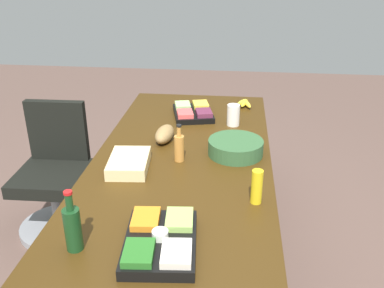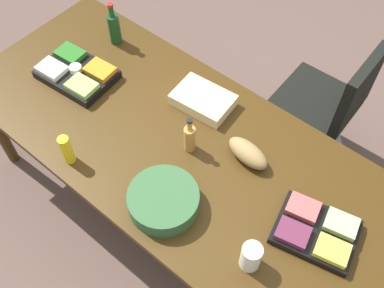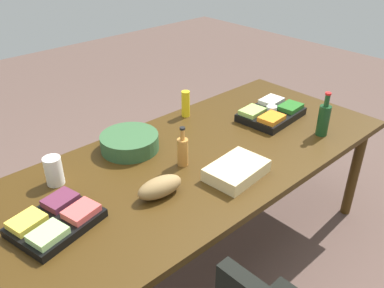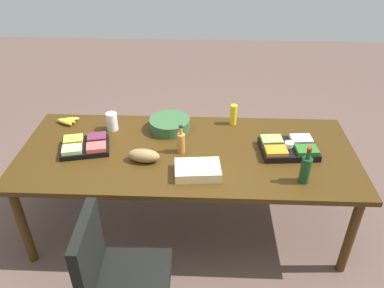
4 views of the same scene
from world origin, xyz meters
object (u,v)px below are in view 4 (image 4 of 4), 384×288
Objects in this scene: conference_table at (187,158)px; bread_loaf at (144,156)px; dressing_bottle at (181,142)px; mustard_bottle at (233,115)px; wine_bottle at (306,169)px; mayo_jar at (112,121)px; sheet_cake at (198,170)px; salad_bowl at (170,124)px; banana_bunch at (67,121)px; veggie_tray at (288,148)px; fruit_platter at (85,146)px.

bread_loaf is (-0.31, -0.15, 0.11)m from conference_table.
bread_loaf is at bearing -153.30° from dressing_bottle.
wine_bottle is (0.45, -0.77, 0.02)m from mustard_bottle.
mustard_bottle reaches higher than mayo_jar.
salad_bowl is at bearing 112.60° from sheet_cake.
bread_loaf reaches higher than banana_bunch.
banana_bunch is (-0.42, 0.08, -0.05)m from mayo_jar.
bread_loaf is 0.91m from banana_bunch.
mayo_jar reaches higher than conference_table.
mayo_jar reaches higher than bread_loaf.
wine_bottle is at bearing -20.91° from banana_bunch.
mayo_jar is (-0.60, 0.31, -0.01)m from dressing_bottle.
sheet_cake is (0.13, -0.27, -0.05)m from dressing_bottle.
mustard_bottle is at bearing 46.74° from dressing_bottle.
sheet_cake is 0.95× the size of salad_bowl.
dressing_bottle is at bearing 116.02° from sheet_cake.
dressing_bottle reaches higher than conference_table.
bread_loaf is (-1.09, -0.17, 0.01)m from veggie_tray.
conference_table is 12.97× the size of banana_bunch.
mustard_bottle is at bearing 7.65° from mayo_jar.
dressing_bottle is 0.75m from fruit_platter.
salad_bowl is (-0.12, 0.33, -0.04)m from dressing_bottle.
banana_bunch is 0.90m from salad_bowl.
mustard_bottle is 0.55m from salad_bowl.
salad_bowl is 0.71m from fruit_platter.
sheet_cake is 0.66m from salad_bowl.
sheet_cake is 1.60× the size of banana_bunch.
salad_bowl is (-0.16, 0.32, 0.11)m from conference_table.
mayo_jar reaches higher than banana_bunch.
veggie_tray is at bearing 97.05° from wine_bottle.
mustard_bottle is 1.43m from banana_bunch.
dressing_bottle is 1.51× the size of mayo_jar.
veggie_tray is 0.99m from salad_bowl.
mayo_jar is 0.94m from sheet_cake.
veggie_tray is 0.75m from sheet_cake.
dressing_bottle is 0.82× the size of wine_bottle.
mustard_bottle is at bearing 11.69° from salad_bowl.
sheet_cake is 0.74m from wine_bottle.
conference_table is at bearing 0.67° from fruit_platter.
bread_loaf reaches higher than fruit_platter.
fruit_platter is (-1.16, -0.44, -0.06)m from mustard_bottle.
sheet_cake is (0.40, -0.14, -0.02)m from bread_loaf.
salad_bowl is at bearing -168.31° from mustard_bottle.
fruit_platter is (-0.79, -0.01, 0.10)m from conference_table.
fruit_platter is at bearing -116.04° from mayo_jar.
conference_table is 0.90m from wine_bottle.
fruit_platter reaches higher than sheet_cake.
wine_bottle is (0.82, -0.34, 0.17)m from conference_table.
sheet_cake is at bearing -30.12° from banana_bunch.
sheet_cake is at bearing -111.59° from mustard_bottle.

